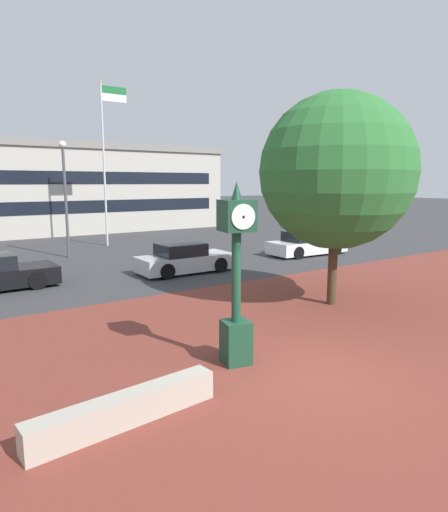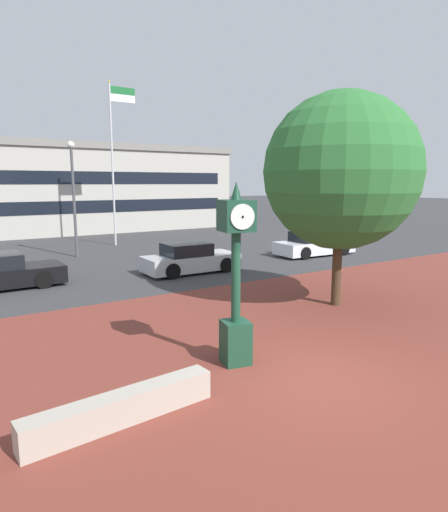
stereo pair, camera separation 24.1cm
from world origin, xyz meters
name	(u,v)px [view 2 (the right image)]	position (x,y,z in m)	size (l,w,h in m)	color
ground_plane	(315,379)	(0.00, 0.00, 0.00)	(200.00, 200.00, 0.00)	#38383A
plaza_brick_paving	(258,349)	(0.00, 1.84, 0.00)	(44.00, 11.68, 0.01)	brown
planter_wall	(123,408)	(-3.75, 0.51, 0.25)	(3.20, 0.40, 0.50)	#ADA393
street_clock	(236,279)	(-0.89, 1.48, 1.84)	(0.76, 0.79, 3.85)	#19422D
plaza_tree	(343,175)	(4.60, 3.69, 4.04)	(5.07, 4.72, 6.51)	#42301E
car_street_near	(314,245)	(10.64, 11.00, 0.57)	(4.38, 2.02, 1.28)	silver
car_street_mid	(190,259)	(2.93, 10.54, 0.57)	(4.11, 1.85, 1.28)	#B7BABF
flagpole_primary	(114,152)	(3.19, 20.36, 5.61)	(1.63, 0.14, 9.68)	silver
civic_building	(64,188)	(3.46, 34.49, 3.39)	(24.68, 16.22, 6.76)	#B2ADA3
street_lamp_post	(73,186)	(-0.10, 17.30, 3.65)	(0.36, 0.36, 5.87)	#4C4C51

